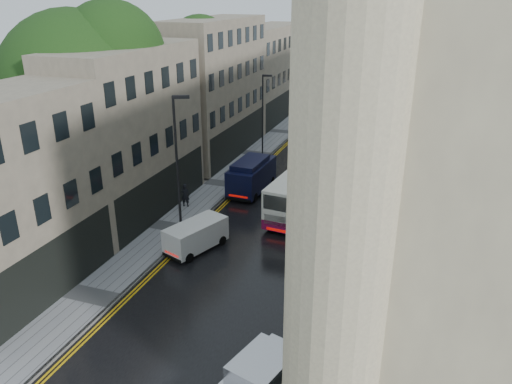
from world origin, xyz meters
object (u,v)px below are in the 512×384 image
Objects in this scene: white_lorry at (345,154)px; pedestrian at (185,195)px; white_van at (170,240)px; tree_near at (80,112)px; navy_van at (230,181)px; tree_far at (179,89)px; cream_bus at (277,199)px; lamp_post_near at (177,170)px; lamp_post_far at (263,119)px.

pedestrian is (-9.42, -9.96, -1.01)m from white_lorry.
white_van is 2.29× the size of pedestrian.
white_lorry is 13.75m from pedestrian.
navy_van is (8.29, 5.19, -5.59)m from tree_near.
tree_far is 1.17× the size of cream_bus.
white_lorry is 0.86× the size of lamp_post_near.
navy_van is at bearing -97.47° from lamp_post_far.
tree_far is at bearing -68.40° from pedestrian.
lamp_post_near is (7.50, -14.68, -1.76)m from tree_far.
lamp_post_near is 15.82m from lamp_post_far.
pedestrian is 12.13m from lamp_post_far.
cream_bus is at bearing 12.51° from tree_near.
lamp_post_far is (-4.87, 11.32, 2.42)m from cream_bus.
lamp_post_near is at bearing -92.09° from navy_van.
navy_van reaches higher than white_van.
tree_far reaches higher than white_lorry.
cream_bus is at bearing -26.82° from navy_van.
cream_bus reaches higher than white_van.
tree_near reaches higher than white_van.
tree_far is 7.90m from lamp_post_far.
cream_bus is 1.42× the size of white_lorry.
white_van is 4.18m from lamp_post_near.
cream_bus reaches higher than navy_van.
tree_near is at bearing 15.69° from pedestrian.
lamp_post_far is (7.46, 1.12, -2.34)m from tree_far.
tree_far is 16.69m from cream_bus.
white_lorry is 4.41× the size of pedestrian.
tree_far reaches higher than lamp_post_near.
white_van is at bearing -64.84° from tree_far.
tree_far reaches higher than navy_van.
cream_bus is 7.99m from white_van.
tree_near reaches higher than white_lorry.
white_lorry is at bearing 86.32° from white_van.
cream_bus is (12.33, -10.20, -4.76)m from tree_far.
cream_bus reaches higher than pedestrian.
white_van is (-7.21, -16.26, -1.08)m from white_lorry.
navy_van is (0.09, 9.01, 0.46)m from white_van.
lamp_post_far is at bearing 95.41° from navy_van.
lamp_post_far is (-7.65, 1.68, 1.91)m from white_lorry.
white_lorry reaches higher than pedestrian.
white_lorry is 10.18m from navy_van.
lamp_post_far is (1.77, 11.64, 2.93)m from pedestrian.
navy_van is 3.58m from pedestrian.
tree_far is (0.30, 13.00, -0.72)m from tree_near.
tree_near is at bearing -151.36° from white_lorry.
tree_near is 14.05m from cream_bus.
tree_near is at bearing -145.96° from navy_van.
lamp_post_near is at bearing 106.66° from pedestrian.
tree_near is 1.11× the size of tree_far.
tree_near is 13.02m from tree_far.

